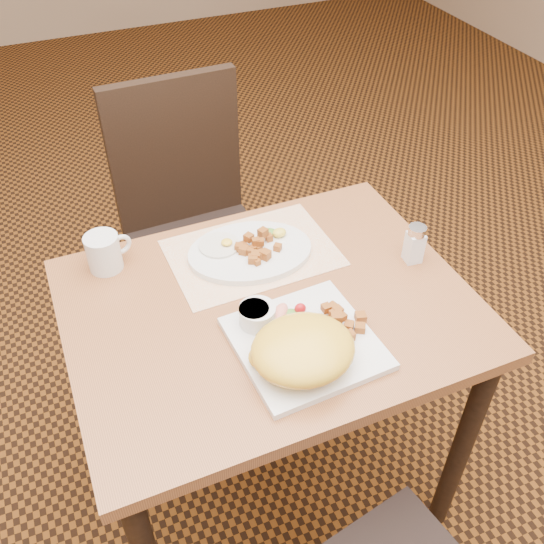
{
  "coord_description": "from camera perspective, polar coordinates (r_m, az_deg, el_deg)",
  "views": [
    {
      "loc": [
        -0.38,
        -0.9,
        1.7
      ],
      "look_at": [
        0.01,
        0.02,
        0.82
      ],
      "focal_mm": 40.0,
      "sensor_mm": 36.0,
      "label": 1
    }
  ],
  "objects": [
    {
      "name": "ground",
      "position": [
        1.96,
        -0.15,
        -18.83
      ],
      "size": [
        8.0,
        8.0,
        0.0
      ],
      "primitive_type": "plane",
      "color": "black",
      "rests_on": "ground"
    },
    {
      "name": "table",
      "position": [
        1.44,
        -0.2,
        -6.05
      ],
      "size": [
        0.9,
        0.7,
        0.75
      ],
      "color": "#9C5B30",
      "rests_on": "ground"
    },
    {
      "name": "chair_far",
      "position": [
        1.98,
        -7.55,
        5.05
      ],
      "size": [
        0.43,
        0.44,
        0.97
      ],
      "rotation": [
        0.0,
        0.0,
        3.17
      ],
      "color": "black",
      "rests_on": "ground"
    },
    {
      "name": "placemat",
      "position": [
        1.49,
        -1.88,
        1.81
      ],
      "size": [
        0.41,
        0.29,
        0.0
      ],
      "primitive_type": "cube",
      "rotation": [
        0.0,
        0.0,
        0.02
      ],
      "color": "white",
      "rests_on": "table"
    },
    {
      "name": "plate_square",
      "position": [
        1.27,
        3.13,
        -6.7
      ],
      "size": [
        0.29,
        0.29,
        0.02
      ],
      "primitive_type": "cube",
      "rotation": [
        0.0,
        0.0,
        0.05
      ],
      "color": "silver",
      "rests_on": "table"
    },
    {
      "name": "plate_oval",
      "position": [
        1.48,
        -2.08,
        1.91
      ],
      "size": [
        0.33,
        0.27,
        0.02
      ],
      "primitive_type": null,
      "rotation": [
        0.0,
        0.0,
        -0.14
      ],
      "color": "silver",
      "rests_on": "placemat"
    },
    {
      "name": "hollandaise_mound",
      "position": [
        1.2,
        2.84,
        -7.34
      ],
      "size": [
        0.21,
        0.19,
        0.08
      ],
      "color": "yellow",
      "rests_on": "plate_square"
    },
    {
      "name": "ramekin",
      "position": [
        1.28,
        -1.41,
        -4.02
      ],
      "size": [
        0.08,
        0.08,
        0.04
      ],
      "color": "silver",
      "rests_on": "plate_square"
    },
    {
      "name": "garnish_sq",
      "position": [
        1.31,
        1.4,
        -3.78
      ],
      "size": [
        0.09,
        0.06,
        0.03
      ],
      "color": "#387223",
      "rests_on": "plate_square"
    },
    {
      "name": "fried_egg",
      "position": [
        1.49,
        -4.9,
        2.57
      ],
      "size": [
        0.1,
        0.1,
        0.02
      ],
      "color": "white",
      "rests_on": "plate_oval"
    },
    {
      "name": "garnish_ov",
      "position": [
        1.52,
        0.32,
        3.76
      ],
      "size": [
        0.06,
        0.06,
        0.02
      ],
      "color": "#387223",
      "rests_on": "plate_oval"
    },
    {
      "name": "salt_shaker",
      "position": [
        1.48,
        13.29,
        2.64
      ],
      "size": [
        0.05,
        0.05,
        0.1
      ],
      "color": "white",
      "rests_on": "table"
    },
    {
      "name": "coffee_mug",
      "position": [
        1.48,
        -15.48,
        1.82
      ],
      "size": [
        0.11,
        0.08,
        0.09
      ],
      "color": "silver",
      "rests_on": "table"
    },
    {
      "name": "home_fries_sq",
      "position": [
        1.29,
        5.98,
        -4.53
      ],
      "size": [
        0.13,
        0.11,
        0.04
      ],
      "color": "#A8581B",
      "rests_on": "plate_square"
    },
    {
      "name": "home_fries_ov",
      "position": [
        1.46,
        -1.52,
        2.25
      ],
      "size": [
        0.11,
        0.1,
        0.04
      ],
      "color": "#A8581B",
      "rests_on": "plate_oval"
    }
  ]
}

